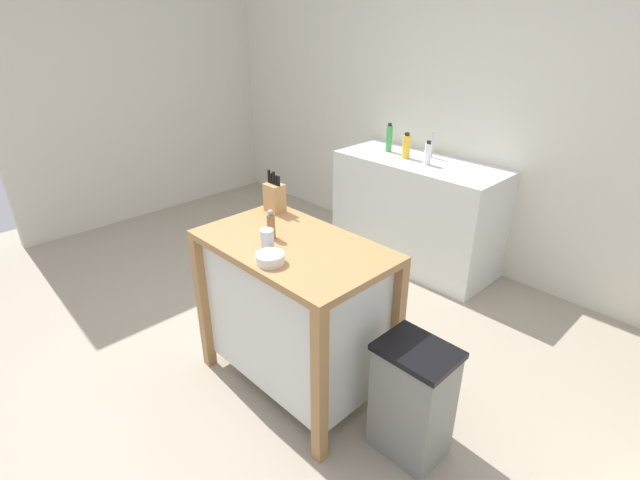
{
  "coord_description": "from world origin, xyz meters",
  "views": [
    {
      "loc": [
        1.88,
        -1.41,
        2.03
      ],
      "look_at": [
        0.17,
        0.25,
        0.87
      ],
      "focal_mm": 26.86,
      "sensor_mm": 36.0,
      "label": 1
    }
  ],
  "objects": [
    {
      "name": "bowl_stoneware_deep",
      "position": [
        0.26,
        -0.17,
        0.95
      ],
      "size": [
        0.14,
        0.14,
        0.05
      ],
      "color": "silver",
      "rests_on": "kitchen_island"
    },
    {
      "name": "bottle_spray_cleaner",
      "position": [
        -0.39,
        1.8,
        1.01
      ],
      "size": [
        0.07,
        0.07,
        0.21
      ],
      "color": "yellow",
      "rests_on": "sink_counter"
    },
    {
      "name": "sink_counter",
      "position": [
        -0.26,
        1.82,
        0.46
      ],
      "size": [
        1.4,
        0.6,
        0.91
      ],
      "color": "silver",
      "rests_on": "ground"
    },
    {
      "name": "bottle_hand_soap",
      "position": [
        -0.16,
        1.77,
        1.0
      ],
      "size": [
        0.05,
        0.05,
        0.19
      ],
      "color": "white",
      "rests_on": "sink_counter"
    },
    {
      "name": "sink_faucet",
      "position": [
        -0.26,
        1.96,
        1.02
      ],
      "size": [
        0.02,
        0.02,
        0.22
      ],
      "color": "#B7BCC1",
      "rests_on": "sink_counter"
    },
    {
      "name": "drinking_cup",
      "position": [
        0.15,
        -0.09,
        0.98
      ],
      "size": [
        0.07,
        0.07,
        0.11
      ],
      "color": "silver",
      "rests_on": "kitchen_island"
    },
    {
      "name": "ground_plane",
      "position": [
        0.0,
        0.0,
        0.0
      ],
      "size": [
        6.92,
        6.92,
        0.0
      ],
      "primitive_type": "plane",
      "color": "gray",
      "rests_on": "ground"
    },
    {
      "name": "wall_back",
      "position": [
        0.0,
        2.17,
        1.3
      ],
      "size": [
        5.92,
        0.1,
        2.6
      ],
      "primitive_type": "cube",
      "color": "beige",
      "rests_on": "ground"
    },
    {
      "name": "pepper_grinder",
      "position": [
        0.05,
        0.02,
        1.0
      ],
      "size": [
        0.04,
        0.04,
        0.16
      ],
      "color": "olive",
      "rests_on": "kitchen_island"
    },
    {
      "name": "bottle_dish_soap",
      "position": [
        -0.62,
        1.85,
        1.02
      ],
      "size": [
        0.05,
        0.05,
        0.24
      ],
      "color": "green",
      "rests_on": "sink_counter"
    },
    {
      "name": "kitchen_island",
      "position": [
        0.17,
        0.05,
        0.52
      ],
      "size": [
        1.05,
        0.63,
        0.92
      ],
      "color": "#9E7042",
      "rests_on": "ground"
    },
    {
      "name": "knife_block",
      "position": [
        -0.23,
        0.27,
        1.02
      ],
      "size": [
        0.11,
        0.09,
        0.25
      ],
      "color": "tan",
      "rests_on": "kitchen_island"
    },
    {
      "name": "wall_left",
      "position": [
        -2.96,
        0.78,
        1.3
      ],
      "size": [
        0.1,
        2.77,
        2.6
      ],
      "primitive_type": "cube",
      "color": "beige",
      "rests_on": "ground"
    },
    {
      "name": "trash_bin",
      "position": [
        0.94,
        0.13,
        0.32
      ],
      "size": [
        0.36,
        0.28,
        0.63
      ],
      "color": "slate",
      "rests_on": "ground"
    }
  ]
}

